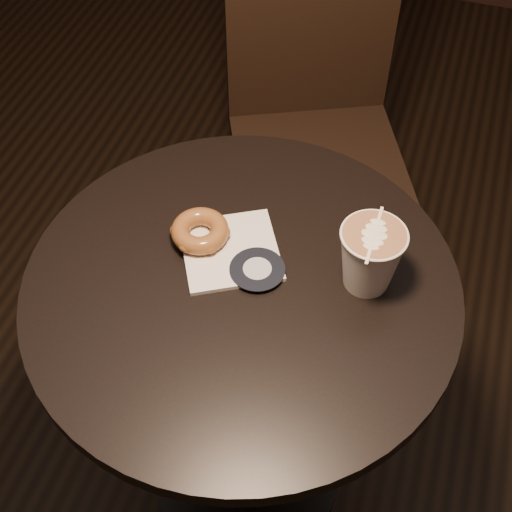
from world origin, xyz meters
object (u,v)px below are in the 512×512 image
(pastry_bag, at_px, (230,251))
(doughnut, at_px, (200,231))
(latte_cup, at_px, (370,258))
(chair, at_px, (314,99))
(cafe_table, at_px, (243,349))

(pastry_bag, height_order, doughnut, doughnut)
(pastry_bag, xyz_separation_m, latte_cup, (0.22, 0.01, 0.05))
(latte_cup, bearing_deg, chair, 110.49)
(chair, xyz_separation_m, pastry_bag, (0.02, -0.66, 0.19))
(cafe_table, xyz_separation_m, pastry_bag, (-0.04, 0.05, 0.20))
(pastry_bag, bearing_deg, chair, 63.02)
(cafe_table, height_order, chair, chair)
(pastry_bag, relative_size, latte_cup, 1.35)
(cafe_table, height_order, pastry_bag, pastry_bag)
(chair, relative_size, doughnut, 10.53)
(pastry_bag, xyz_separation_m, doughnut, (-0.06, 0.01, 0.02))
(doughnut, relative_size, latte_cup, 0.85)
(chair, bearing_deg, cafe_table, -109.94)
(doughnut, distance_m, latte_cup, 0.28)
(chair, distance_m, pastry_bag, 0.69)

